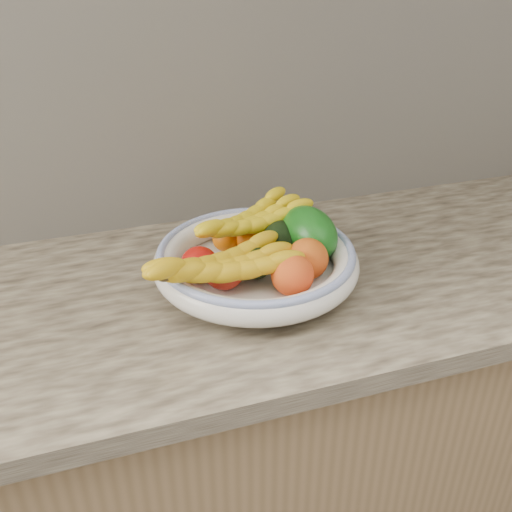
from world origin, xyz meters
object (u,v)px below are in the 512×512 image
object	(u,v)px
green_mango	(308,233)
banana_bunch_back	(251,224)
fruit_bowl	(256,261)
banana_bunch_front	(222,270)

from	to	relation	value
green_mango	banana_bunch_back	world-z (taller)	green_mango
fruit_bowl	banana_bunch_front	size ratio (longest dim) A/B	1.31
fruit_bowl	banana_bunch_front	world-z (taller)	banana_bunch_front
banana_bunch_front	banana_bunch_back	bearing A→B (deg)	44.83
banana_bunch_back	fruit_bowl	bearing A→B (deg)	-122.77
banana_bunch_front	green_mango	bearing A→B (deg)	13.57
fruit_bowl	green_mango	xyz separation A→B (m)	(0.12, 0.03, 0.03)
green_mango	banana_bunch_back	xyz separation A→B (m)	(-0.10, 0.05, 0.01)
green_mango	banana_bunch_front	size ratio (longest dim) A/B	0.49
fruit_bowl	banana_bunch_front	distance (m)	0.11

